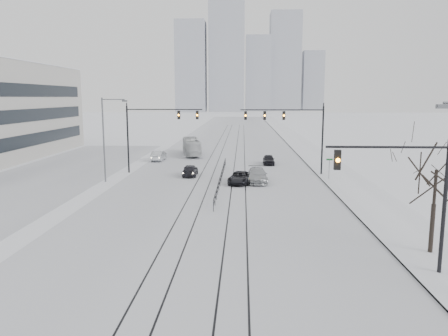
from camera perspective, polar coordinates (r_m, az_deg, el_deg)
ground at (r=18.23m, az=-5.40°, el=-20.49°), size 500.00×500.00×0.00m
road at (r=76.25m, az=0.73°, el=2.43°), size 22.00×260.00×0.02m
sidewalk_east at (r=77.03m, az=10.82°, el=2.39°), size 5.00×260.00×0.16m
curb at (r=76.71m, az=9.01°, el=2.40°), size 0.10×260.00×0.12m
parking_strip at (r=56.09m, az=-20.99°, el=-0.64°), size 14.00×60.00×0.03m
tram_rails at (r=56.45m, az=0.11°, el=0.04°), size 5.30×180.00×0.01m
skyline at (r=290.12m, az=3.08°, el=13.48°), size 96.00×48.00×72.00m
traffic_mast_near at (r=23.71m, az=23.45°, el=-2.40°), size 6.10×0.37×7.00m
traffic_mast_ne at (r=51.12m, az=9.09°, el=5.45°), size 9.60×0.37×8.00m
traffic_mast_nw at (r=52.90m, az=-9.37°, el=5.36°), size 9.10×0.37×8.00m
street_light_west at (r=48.07m, az=-15.13°, el=4.35°), size 2.73×0.25×9.00m
bare_tree at (r=27.36m, az=25.93°, el=-1.26°), size 4.40×4.40×6.10m
median_fence at (r=46.52m, az=-0.40°, el=-1.30°), size 0.06×24.00×1.00m
street_sign at (r=49.18m, az=13.59°, el=0.29°), size 0.70×0.06×2.40m
sedan_sb_inner at (r=50.64m, az=-4.45°, el=-0.29°), size 1.60×3.97×1.35m
sedan_sb_outer at (r=63.46m, az=-8.54°, el=1.60°), size 1.64×4.39×1.43m
sedan_nb_front at (r=46.11m, az=2.07°, el=-1.28°), size 2.73×4.74×1.24m
sedan_nb_right at (r=46.86m, az=4.35°, el=-0.98°), size 2.16×5.18×1.50m
sedan_nb_far at (r=59.53m, az=5.85°, el=1.09°), size 1.60×3.85×1.30m
box_truck at (r=68.81m, az=-4.27°, el=2.78°), size 4.03×9.80×2.66m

